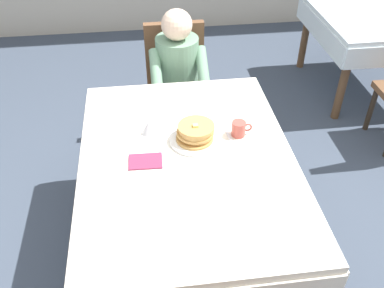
{
  "coord_description": "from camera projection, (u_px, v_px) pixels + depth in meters",
  "views": [
    {
      "loc": [
        -0.19,
        -1.67,
        2.16
      ],
      "look_at": [
        0.03,
        0.04,
        0.79
      ],
      "focal_mm": 40.0,
      "sensor_mm": 36.0,
      "label": 1
    }
  ],
  "objects": [
    {
      "name": "ground_plane",
      "position": [
        188.0,
        247.0,
        2.66
      ],
      "size": [
        14.0,
        14.0,
        0.0
      ],
      "primitive_type": "plane",
      "color": "#3D4756"
    },
    {
      "name": "dining_table_main",
      "position": [
        187.0,
        169.0,
        2.26
      ],
      "size": [
        1.12,
        1.52,
        0.74
      ],
      "color": "silver",
      "rests_on": "ground"
    },
    {
      "name": "chair_diner",
      "position": [
        176.0,
        78.0,
        3.24
      ],
      "size": [
        0.44,
        0.45,
        0.93
      ],
      "rotation": [
        0.0,
        0.0,
        3.14
      ],
      "color": "brown",
      "rests_on": "ground"
    },
    {
      "name": "diner_person",
      "position": [
        178.0,
        72.0,
        3.04
      ],
      "size": [
        0.4,
        0.43,
        1.12
      ],
      "rotation": [
        0.0,
        0.0,
        3.14
      ],
      "color": "gray",
      "rests_on": "ground"
    },
    {
      "name": "plate_breakfast",
      "position": [
        195.0,
        140.0,
        2.3
      ],
      "size": [
        0.28,
        0.28,
        0.02
      ],
      "primitive_type": "cylinder",
      "color": "white",
      "rests_on": "dining_table_main"
    },
    {
      "name": "breakfast_stack",
      "position": [
        196.0,
        132.0,
        2.27
      ],
      "size": [
        0.21,
        0.21,
        0.09
      ],
      "color": "tan",
      "rests_on": "plate_breakfast"
    },
    {
      "name": "cup_coffee",
      "position": [
        239.0,
        129.0,
        2.32
      ],
      "size": [
        0.11,
        0.08,
        0.08
      ],
      "color": "#B24C42",
      "rests_on": "dining_table_main"
    },
    {
      "name": "syrup_pitcher",
      "position": [
        149.0,
        128.0,
        2.33
      ],
      "size": [
        0.08,
        0.08,
        0.07
      ],
      "color": "silver",
      "rests_on": "dining_table_main"
    },
    {
      "name": "fork_left_of_plate",
      "position": [
        160.0,
        146.0,
        2.27
      ],
      "size": [
        0.02,
        0.18,
        0.0
      ],
      "primitive_type": "cube",
      "rotation": [
        0.0,
        0.0,
        1.54
      ],
      "color": "silver",
      "rests_on": "dining_table_main"
    },
    {
      "name": "knife_right_of_plate",
      "position": [
        231.0,
        140.0,
        2.3
      ],
      "size": [
        0.03,
        0.2,
        0.0
      ],
      "primitive_type": "cube",
      "rotation": [
        0.0,
        0.0,
        1.66
      ],
      "color": "silver",
      "rests_on": "dining_table_main"
    },
    {
      "name": "spoon_near_edge",
      "position": [
        207.0,
        177.0,
        2.08
      ],
      "size": [
        0.15,
        0.05,
        0.0
      ],
      "primitive_type": "cube",
      "rotation": [
        0.0,
        0.0,
        0.26
      ],
      "color": "silver",
      "rests_on": "dining_table_main"
    },
    {
      "name": "napkin_folded",
      "position": [
        145.0,
        161.0,
        2.16
      ],
      "size": [
        0.17,
        0.13,
        0.01
      ],
      "primitive_type": "cube",
      "rotation": [
        0.0,
        0.0,
        -0.04
      ],
      "color": "#8C2D4C",
      "rests_on": "dining_table_main"
    },
    {
      "name": "background_table_far",
      "position": [
        368.0,
        26.0,
        3.78
      ],
      "size": [
        0.92,
        1.12,
        0.74
      ],
      "color": "silver",
      "rests_on": "ground"
    }
  ]
}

